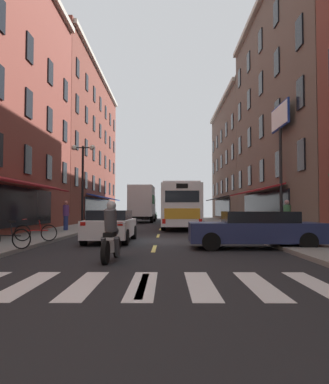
% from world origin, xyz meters
% --- Properties ---
extents(ground_plane, '(34.80, 80.00, 0.10)m').
position_xyz_m(ground_plane, '(0.00, 0.00, -0.05)').
color(ground_plane, black).
extents(lane_centre_dashes, '(0.14, 73.90, 0.01)m').
position_xyz_m(lane_centre_dashes, '(0.00, -0.25, 0.00)').
color(lane_centre_dashes, '#DBCC4C').
rests_on(lane_centre_dashes, ground).
extents(crosswalk_near, '(7.10, 2.80, 0.01)m').
position_xyz_m(crosswalk_near, '(0.00, -10.00, 0.00)').
color(crosswalk_near, silver).
rests_on(crosswalk_near, ground).
extents(sidewalk_left, '(3.00, 80.00, 0.14)m').
position_xyz_m(sidewalk_left, '(-5.90, 0.00, 0.07)').
color(sidewalk_left, gray).
rests_on(sidewalk_left, ground).
extents(sidewalk_right, '(3.00, 80.00, 0.14)m').
position_xyz_m(sidewalk_right, '(5.90, 0.00, 0.07)').
color(sidewalk_right, gray).
rests_on(sidewalk_right, ground).
extents(billboard_sign, '(0.40, 3.17, 7.36)m').
position_xyz_m(billboard_sign, '(7.05, 4.48, 5.81)').
color(billboard_sign, black).
rests_on(billboard_sign, sidewalk_right).
extents(transit_bus, '(2.76, 11.94, 3.18)m').
position_xyz_m(transit_bus, '(1.46, 11.37, 1.67)').
color(transit_bus, white).
rests_on(transit_bus, ground).
extents(box_truck, '(2.61, 7.90, 3.82)m').
position_xyz_m(box_truck, '(-2.12, 23.11, 1.98)').
color(box_truck, white).
rests_on(box_truck, ground).
extents(sedan_near, '(1.93, 4.58, 1.38)m').
position_xyz_m(sedan_near, '(-1.98, -0.77, 0.71)').
color(sedan_near, silver).
rests_on(sedan_near, ground).
extents(sedan_mid, '(1.98, 4.34, 1.46)m').
position_xyz_m(sedan_mid, '(-1.90, 34.40, 0.74)').
color(sedan_mid, '#144723').
rests_on(sedan_mid, ground).
extents(sedan_far, '(4.73, 2.03, 1.34)m').
position_xyz_m(sedan_far, '(3.68, -3.44, 0.70)').
color(sedan_far, navy).
rests_on(sedan_far, ground).
extents(motorcycle_rider, '(0.62, 2.07, 1.66)m').
position_xyz_m(motorcycle_rider, '(-1.08, -6.75, 0.71)').
color(motorcycle_rider, black).
rests_on(motorcycle_rider, ground).
extents(bicycle_near, '(1.71, 0.48, 0.91)m').
position_xyz_m(bicycle_near, '(-4.76, -4.96, 0.50)').
color(bicycle_near, black).
rests_on(bicycle_near, sidewalk_left).
extents(bicycle_mid, '(1.71, 0.48, 0.91)m').
position_xyz_m(bicycle_mid, '(-4.83, -1.99, 0.50)').
color(bicycle_mid, black).
rests_on(bicycle_mid, sidewalk_left).
extents(pedestrian_near, '(0.36, 0.50, 1.80)m').
position_xyz_m(pedestrian_near, '(-5.74, 5.92, 1.09)').
color(pedestrian_near, navy).
rests_on(pedestrian_near, sidewalk_left).
extents(pedestrian_mid, '(0.36, 0.36, 1.74)m').
position_xyz_m(pedestrian_mid, '(6.29, 1.05, 1.03)').
color(pedestrian_mid, '#33663F').
rests_on(pedestrian_mid, sidewalk_right).
extents(street_lamp_twin, '(1.42, 0.32, 5.17)m').
position_xyz_m(street_lamp_twin, '(-4.62, 5.43, 3.01)').
color(street_lamp_twin, black).
rests_on(street_lamp_twin, sidewalk_left).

